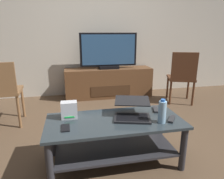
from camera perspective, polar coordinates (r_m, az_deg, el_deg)
ground_plane at (r=2.38m, az=2.42°, el=-15.45°), size 7.68×7.68×0.00m
back_wall at (r=4.14m, az=-5.00°, el=18.15°), size 6.40×0.12×2.80m
coffee_table at (r=1.96m, az=0.79°, el=-12.26°), size 1.26×0.58×0.45m
media_cabinet at (r=3.97m, az=-0.97°, el=2.00°), size 1.67×0.44×0.56m
television at (r=3.85m, az=-0.95°, el=10.61°), size 1.07×0.20×0.66m
dining_chair at (r=3.73m, az=19.14°, el=3.82°), size 0.56×0.56×0.92m
side_chair at (r=3.00m, az=-28.65°, el=-0.04°), size 0.47×0.47×0.88m
laptop at (r=1.96m, az=5.71°, el=-5.97°), size 0.42×0.44×0.15m
router_box at (r=1.95m, az=-11.98°, el=-5.67°), size 0.15×0.10×0.16m
water_bottle_near at (r=1.87m, az=13.96°, el=-6.10°), size 0.07×0.07×0.22m
cell_phone at (r=1.79m, az=-12.96°, el=-10.48°), size 0.07×0.14×0.01m
tv_remote at (r=1.98m, az=16.47°, el=-7.97°), size 0.13×0.15×0.02m
soundbar_remote at (r=2.16m, az=12.18°, el=-5.53°), size 0.09×0.17×0.02m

